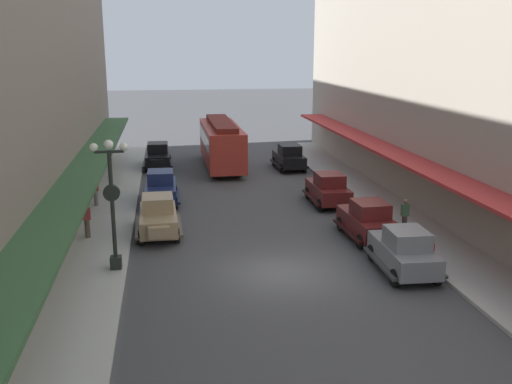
{
  "coord_description": "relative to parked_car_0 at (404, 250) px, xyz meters",
  "views": [
    {
      "loc": [
        -4.28,
        -20.88,
        8.71
      ],
      "look_at": [
        0.0,
        6.0,
        1.8
      ],
      "focal_mm": 40.38,
      "sensor_mm": 36.0,
      "label": 1
    }
  ],
  "objects": [
    {
      "name": "parked_car_3",
      "position": [
        -9.48,
        11.99,
        0.0
      ],
      "size": [
        2.2,
        4.28,
        1.84
      ],
      "color": "#19234C",
      "rests_on": "ground"
    },
    {
      "name": "parked_car_5",
      "position": [
        -9.71,
        21.97,
        0.0
      ],
      "size": [
        2.21,
        4.28,
        1.84
      ],
      "color": "black",
      "rests_on": "ground"
    },
    {
      "name": "parked_car_4",
      "position": [
        -9.59,
        6.33,
        0.0
      ],
      "size": [
        2.21,
        4.28,
        1.84
      ],
      "color": "#997F5B",
      "rests_on": "ground"
    },
    {
      "name": "parked_car_2",
      "position": [
        -0.14,
        10.26,
        0.0
      ],
      "size": [
        2.15,
        4.26,
        1.84
      ],
      "color": "#591919",
      "rests_on": "ground"
    },
    {
      "name": "pedestrian_0",
      "position": [
        -12.82,
        5.93,
        0.05
      ],
      "size": [
        0.36,
        0.24,
        1.64
      ],
      "color": "#4C4238",
      "rests_on": "sidewalk_left"
    },
    {
      "name": "ground_plane",
      "position": [
        -4.84,
        0.7,
        -0.94
      ],
      "size": [
        200.0,
        200.0,
        0.0
      ],
      "primitive_type": "plane",
      "color": "#424244"
    },
    {
      "name": "parked_car_0",
      "position": [
        0.0,
        0.0,
        0.0
      ],
      "size": [
        2.26,
        4.3,
        1.84
      ],
      "color": "slate",
      "rests_on": "ground"
    },
    {
      "name": "parked_car_1",
      "position": [
        -0.29,
        20.04,
        0.0
      ],
      "size": [
        2.2,
        4.28,
        1.84
      ],
      "color": "black",
      "rests_on": "ground"
    },
    {
      "name": "fire_hydrant",
      "position": [
        1.51,
        0.69,
        -0.38
      ],
      "size": [
        0.24,
        0.24,
        0.82
      ],
      "color": "#B21E19",
      "rests_on": "sidewalk_right"
    },
    {
      "name": "lamp_post_with_clock",
      "position": [
        -11.24,
        1.81,
        2.04
      ],
      "size": [
        1.42,
        0.44,
        5.16
      ],
      "color": "black",
      "rests_on": "sidewalk_left"
    },
    {
      "name": "parked_car_6",
      "position": [
        0.0,
        4.16,
        0.0
      ],
      "size": [
        2.26,
        4.3,
        1.84
      ],
      "color": "#591919",
      "rests_on": "ground"
    },
    {
      "name": "sidewalk_right",
      "position": [
        2.66,
        0.7,
        -0.87
      ],
      "size": [
        3.0,
        60.0,
        0.15
      ],
      "primitive_type": "cube",
      "color": "#B7B5AD",
      "rests_on": "ground"
    },
    {
      "name": "pedestrian_1",
      "position": [
        1.85,
        4.26,
        0.05
      ],
      "size": [
        0.36,
        0.24,
        1.64
      ],
      "color": "#4C4238",
      "rests_on": "sidewalk_right"
    },
    {
      "name": "streetcar",
      "position": [
        -5.07,
        21.4,
        0.96
      ],
      "size": [
        2.55,
        9.61,
        3.46
      ],
      "color": "#A52D23",
      "rests_on": "ground"
    },
    {
      "name": "pedestrian_2",
      "position": [
        -13.04,
        11.51,
        0.07
      ],
      "size": [
        0.36,
        0.28,
        1.67
      ],
      "color": "slate",
      "rests_on": "sidewalk_left"
    },
    {
      "name": "sidewalk_left",
      "position": [
        -12.34,
        0.7,
        -0.87
      ],
      "size": [
        3.0,
        60.0,
        0.15
      ],
      "primitive_type": "cube",
      "color": "#B7B5AD",
      "rests_on": "ground"
    }
  ]
}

